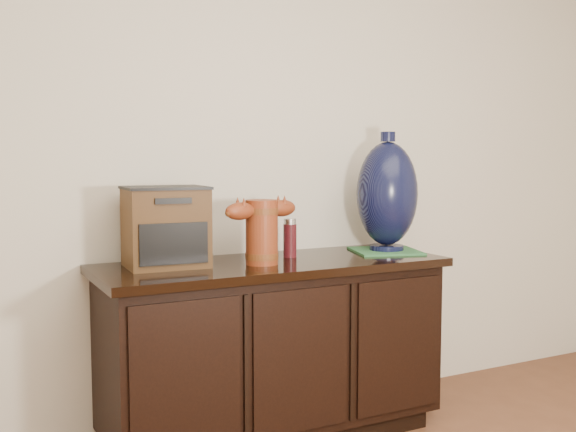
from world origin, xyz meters
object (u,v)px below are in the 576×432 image
terracotta_vessel (262,228)px  tv_radio (166,227)px  sideboard (273,348)px  lamp_base (387,194)px  spray_can (290,238)px

terracotta_vessel → tv_radio: (-0.36, 0.12, 0.01)m
sideboard → lamp_base: (0.59, 0.02, 0.63)m
sideboard → tv_radio: (-0.44, 0.07, 0.53)m
terracotta_vessel → lamp_base: 0.68m
terracotta_vessel → spray_can: size_ratio=2.20×
tv_radio → spray_can: bearing=3.2°
tv_radio → lamp_base: 1.03m
tv_radio → lamp_base: lamp_base is taller
lamp_base → terracotta_vessel: bearing=-174.1°
sideboard → spray_can: size_ratio=8.70×
sideboard → lamp_base: size_ratio=2.71×
spray_can → lamp_base: bearing=-6.6°
sideboard → terracotta_vessel: size_ratio=3.95×
sideboard → lamp_base: lamp_base is taller
sideboard → terracotta_vessel: 0.52m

